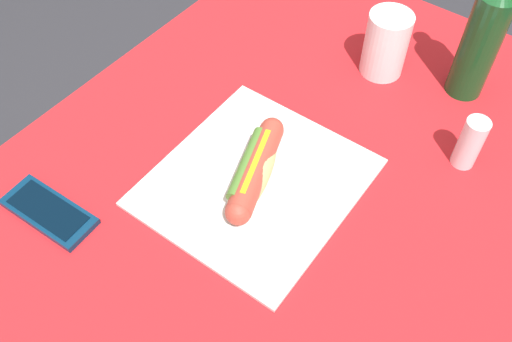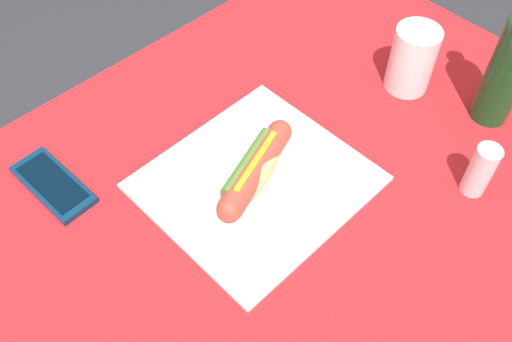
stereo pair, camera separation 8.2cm
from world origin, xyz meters
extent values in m
cylinder|color=brown|center=(-0.43, 0.29, 0.35)|extent=(0.07, 0.07, 0.70)
cylinder|color=brown|center=(0.43, 0.29, 0.35)|extent=(0.07, 0.07, 0.70)
cube|color=brown|center=(0.00, 0.00, 0.71)|extent=(1.03, 0.75, 0.03)
cube|color=red|center=(0.00, 0.00, 0.73)|extent=(1.09, 0.81, 0.00)
cube|color=silver|center=(-0.02, 0.03, 0.73)|extent=(0.31, 0.29, 0.01)
ellipsoid|color=#E5BC75|center=(-0.02, 0.03, 0.76)|extent=(0.16, 0.09, 0.05)
cylinder|color=#B24233|center=(-0.02, 0.03, 0.77)|extent=(0.16, 0.09, 0.04)
sphere|color=#B24233|center=(0.05, 0.06, 0.77)|extent=(0.04, 0.04, 0.04)
sphere|color=#B24233|center=(-0.10, 0.01, 0.77)|extent=(0.04, 0.04, 0.04)
cube|color=yellow|center=(-0.02, 0.03, 0.78)|extent=(0.12, 0.05, 0.00)
cylinder|color=#4C7A2D|center=(-0.03, 0.05, 0.77)|extent=(0.13, 0.06, 0.02)
cube|color=#0A2D4C|center=(-0.25, 0.24, 0.74)|extent=(0.07, 0.15, 0.01)
cube|color=black|center=(-0.25, 0.24, 0.74)|extent=(0.05, 0.12, 0.00)
cylinder|color=#14471E|center=(0.35, -0.13, 0.83)|extent=(0.06, 0.06, 0.19)
cylinder|color=white|center=(0.31, 0.01, 0.79)|extent=(0.07, 0.07, 0.12)
cylinder|color=silver|center=(0.20, -0.20, 0.78)|extent=(0.04, 0.04, 0.09)
camera|label=1|loc=(-0.43, -0.27, 1.41)|focal=39.16mm
camera|label=2|loc=(-0.37, -0.33, 1.41)|focal=39.16mm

